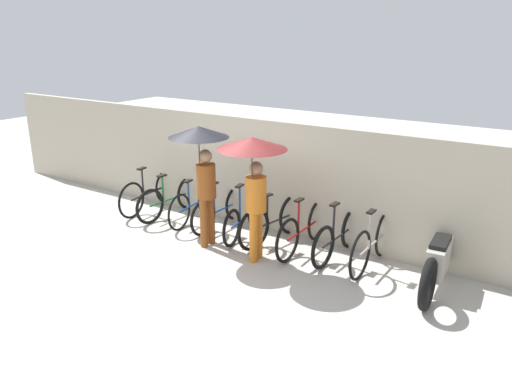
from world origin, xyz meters
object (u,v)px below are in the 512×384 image
at_px(parked_bicycle_6, 304,229).
at_px(parked_bicycle_7, 338,236).
at_px(parked_bicycle_0, 150,192).
at_px(motorcycle, 438,260).
at_px(parked_bicycle_3, 221,209).
at_px(parked_bicycle_4, 244,216).
at_px(parked_bicycle_1, 171,198).
at_px(parked_bicycle_2, 194,203).
at_px(parked_bicycle_8, 373,243).
at_px(parked_bicycle_5, 274,220).
at_px(pedestrian_center, 253,164).
at_px(pedestrian_leading, 202,154).

relative_size(parked_bicycle_6, parked_bicycle_7, 1.07).
distance_m(parked_bicycle_0, motorcycle, 5.70).
bearing_deg(parked_bicycle_3, parked_bicycle_4, -96.46).
xyz_separation_m(parked_bicycle_1, parked_bicycle_2, (0.59, 0.02, 0.01)).
bearing_deg(parked_bicycle_1, parked_bicycle_3, -83.51).
relative_size(parked_bicycle_1, parked_bicycle_8, 1.00).
relative_size(parked_bicycle_2, parked_bicycle_7, 1.00).
height_order(parked_bicycle_4, parked_bicycle_5, parked_bicycle_4).
bearing_deg(pedestrian_center, parked_bicycle_5, -88.24).
relative_size(parked_bicycle_8, pedestrian_leading, 0.84).
bearing_deg(parked_bicycle_7, parked_bicycle_0, 93.12).
bearing_deg(parked_bicycle_6, parked_bicycle_8, -87.93).
xyz_separation_m(parked_bicycle_5, parked_bicycle_6, (0.59, -0.04, -0.00)).
relative_size(parked_bicycle_7, pedestrian_center, 0.83).
distance_m(parked_bicycle_0, parked_bicycle_2, 1.17).
relative_size(parked_bicycle_5, parked_bicycle_7, 1.04).
relative_size(parked_bicycle_0, parked_bicycle_3, 1.09).
bearing_deg(parked_bicycle_1, parked_bicycle_8, -85.97).
height_order(parked_bicycle_2, motorcycle, parked_bicycle_2).
distance_m(parked_bicycle_4, parked_bicycle_6, 1.18).
bearing_deg(parked_bicycle_3, pedestrian_leading, -159.13).
xyz_separation_m(parked_bicycle_4, parked_bicycle_5, (0.59, 0.05, 0.03)).
relative_size(parked_bicycle_1, parked_bicycle_2, 1.05).
relative_size(parked_bicycle_1, pedestrian_center, 0.86).
relative_size(parked_bicycle_5, pedestrian_leading, 0.84).
xyz_separation_m(parked_bicycle_3, motorcycle, (3.93, -0.12, 0.04)).
bearing_deg(parked_bicycle_1, pedestrian_leading, -114.93).
bearing_deg(parked_bicycle_8, motorcycle, -94.34).
bearing_deg(parked_bicycle_8, parked_bicycle_5, 90.96).
distance_m(parked_bicycle_7, pedestrian_leading, 2.54).
xyz_separation_m(parked_bicycle_5, parked_bicycle_7, (1.17, 0.02, -0.02)).
xyz_separation_m(pedestrian_leading, pedestrian_center, (1.02, -0.04, 0.00)).
xyz_separation_m(parked_bicycle_0, parked_bicycle_1, (0.59, -0.04, -0.02)).
height_order(parked_bicycle_2, pedestrian_center, pedestrian_center).
height_order(parked_bicycle_2, parked_bicycle_8, parked_bicycle_2).
height_order(parked_bicycle_1, parked_bicycle_2, parked_bicycle_2).
distance_m(parked_bicycle_5, parked_bicycle_6, 0.59).
bearing_deg(parked_bicycle_8, pedestrian_center, 119.27).
xyz_separation_m(parked_bicycle_0, parked_bicycle_4, (2.35, -0.06, -0.03)).
height_order(parked_bicycle_3, pedestrian_leading, pedestrian_leading).
bearing_deg(parked_bicycle_3, parked_bicycle_2, 95.60).
bearing_deg(parked_bicycle_6, parked_bicycle_7, -84.03).
height_order(parked_bicycle_3, pedestrian_center, pedestrian_center).
bearing_deg(parked_bicycle_0, parked_bicycle_4, -95.85).
relative_size(parked_bicycle_0, parked_bicycle_1, 1.03).
bearing_deg(parked_bicycle_7, pedestrian_leading, 115.60).
height_order(parked_bicycle_0, parked_bicycle_5, parked_bicycle_0).
xyz_separation_m(parked_bicycle_8, motorcycle, (0.99, -0.09, 0.00)).
bearing_deg(parked_bicycle_7, parked_bicycle_3, 92.74).
distance_m(parked_bicycle_1, motorcycle, 5.11).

